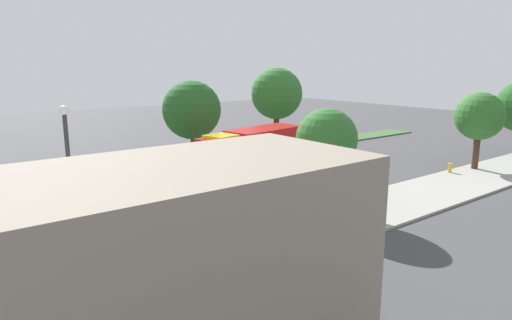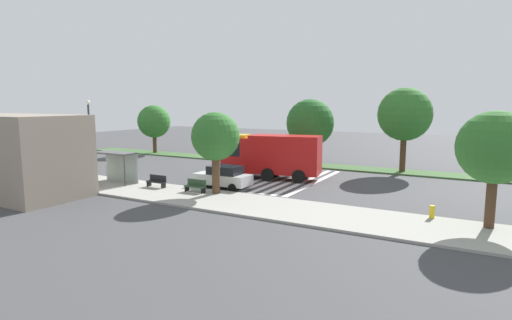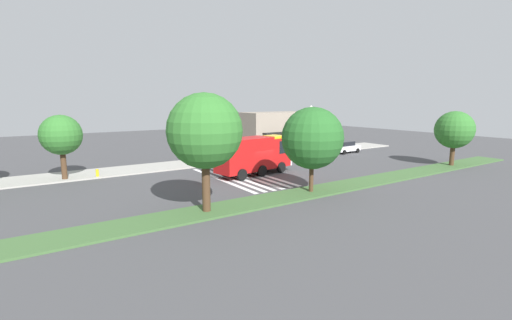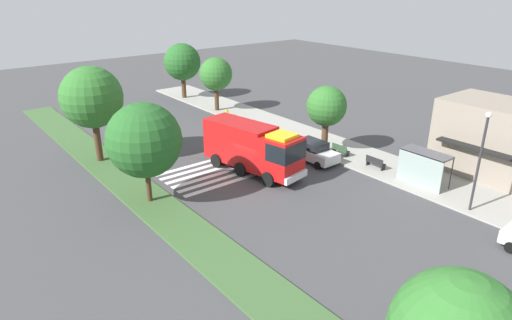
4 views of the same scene
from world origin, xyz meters
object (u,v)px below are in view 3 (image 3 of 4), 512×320
Objects in this scene: fire_truck at (256,153)px; median_tree_center at (454,130)px; parked_car_west at (239,158)px; bus_stop_shelter at (283,142)px; street_lamp at (311,126)px; median_tree_far_west at (205,131)px; parked_car_mid at (346,147)px; median_tree_west at (312,138)px; fire_hydrant at (97,173)px; bench_near_shelter at (258,154)px; sidewalk_tree_center at (223,129)px; bench_west_of_shelter at (233,157)px; sidewalk_tree_west at (61,135)px.

fire_truck is 22.58m from median_tree_center.
bus_stop_shelter reaches higher than parked_car_west.
street_lamp is 28.02m from median_tree_far_west.
parked_car_mid is 23.86m from median_tree_west.
median_tree_west is at bearing -49.46° from fire_hydrant.
bus_stop_shelter is at bearing 40.88° from median_tree_far_west.
median_tree_west is (-0.39, -8.63, 2.31)m from fire_truck.
median_tree_center is at bearing -47.03° from bench_near_shelter.
sidewalk_tree_center reaches higher than bus_stop_shelter.
median_tree_center is at bearing -24.28° from fire_hydrant.
bus_stop_shelter is at bearing 16.67° from parked_car_west.
bench_near_shelter is 19.14m from fire_hydrant.
median_tree_west is at bearing -92.51° from sidewalk_tree_center.
bench_west_of_shelter is (-16.93, 2.63, -0.27)m from parked_car_mid.
median_tree_west is 9.61× the size of fire_hydrant.
median_tree_center is (11.34, -16.46, 2.23)m from bus_stop_shelter.
street_lamp is at bearing 0.21° from fire_hydrant.
median_tree_center is at bearing -38.10° from sidewalk_tree_center.
sidewalk_tree_center reaches higher than fire_hydrant.
bench_west_of_shelter is at bearing 176.00° from street_lamp.
median_tree_center is at bearing -36.07° from parked_car_west.
parked_car_west is at bearing -103.82° from bench_west_of_shelter.
parked_car_west is at bearing -69.31° from sidewalk_tree_center.
median_tree_far_west is (-9.59, -8.63, 3.28)m from fire_truck.
bus_stop_shelter is (-9.29, 2.62, 1.03)m from parked_car_mid.
median_tree_far_west is at bearing -148.04° from fire_truck.
sidewalk_tree_center reaches higher than bench_west_of_shelter.
bench_west_of_shelter is at bearing 139.05° from median_tree_center.
parked_car_west is 14.93m from fire_hydrant.
sidewalk_tree_center reaches higher than bench_near_shelter.
fire_truck is 5.53× the size of bench_near_shelter.
parked_car_mid is at bearing -15.77° from bus_stop_shelter.
sidewalk_tree_west is at bearing 171.98° from parked_car_west.
fire_hydrant is at bearing -179.79° from street_lamp.
median_tree_center reaches higher than bus_stop_shelter.
parked_car_mid is at bearing -6.82° from sidewalk_tree_center.
bench_near_shelter is 2.29× the size of fire_hydrant.
sidewalk_tree_center is (0.31, 7.42, 1.97)m from fire_truck.
parked_car_west is at bearing -148.49° from bench_near_shelter.
median_tree_center reaches higher than bench_near_shelter.
bench_near_shelter is 8.89m from street_lamp.
street_lamp is 9.33× the size of fire_hydrant.
bench_near_shelter is 0.26× the size of median_tree_center.
bench_near_shelter is 0.27× the size of sidewalk_tree_west.
median_tree_west reaches higher than parked_car_mid.
median_tree_far_west is at bearing -128.67° from parked_car_west.
fire_truck is at bearing -24.32° from sidewalk_tree_west.
median_tree_west is at bearing -120.82° from bus_stop_shelter.
bus_stop_shelter is 19.34m from median_tree_west.
bench_west_of_shelter is 15.50m from fire_hydrant.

